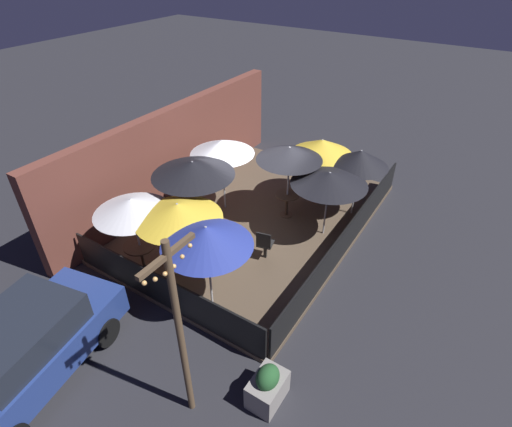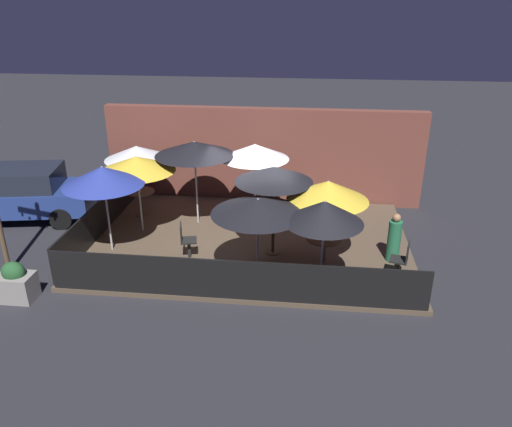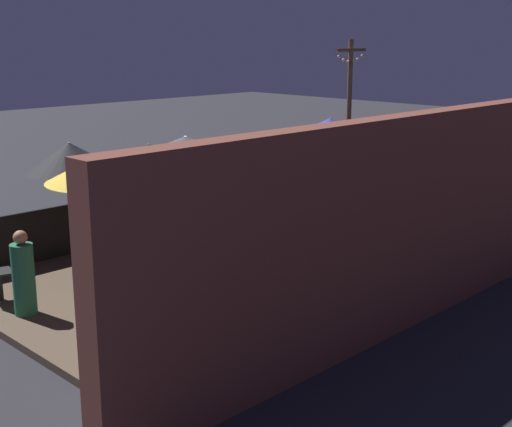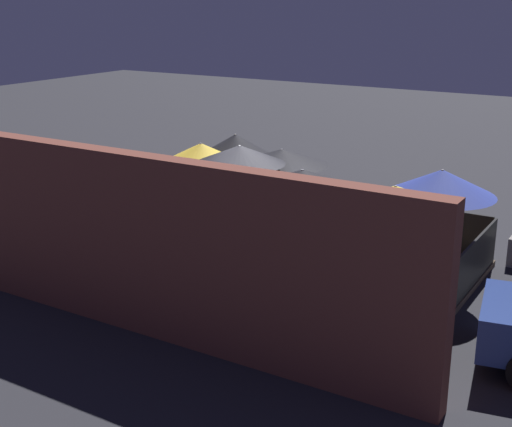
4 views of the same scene
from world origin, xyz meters
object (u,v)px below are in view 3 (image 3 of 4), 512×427
(patio_umbrella_5, at_px, (330,130))
(planter_box, at_px, (289,186))
(patio_umbrella_0, at_px, (186,148))
(patio_umbrella_6, at_px, (348,137))
(patio_umbrella_8, at_px, (148,154))
(patio_umbrella_2, at_px, (106,167))
(patio_umbrella_1, at_px, (424,146))
(patio_chair_0, at_px, (255,214))
(patio_umbrella_3, at_px, (297,157))
(dining_table_2, at_px, (110,248))
(patio_umbrella_4, at_px, (70,157))
(dining_table_1, at_px, (420,215))
(patio_umbrella_7, at_px, (363,140))
(patron_0, at_px, (23,276))
(dining_table_0, at_px, (188,236))
(light_post, at_px, (349,114))
(parked_car_0, at_px, (484,180))

(patio_umbrella_5, distance_m, planter_box, 3.18)
(patio_umbrella_0, xyz_separation_m, patio_umbrella_6, (-2.34, 1.62, 0.11))
(patio_umbrella_0, relative_size, patio_umbrella_8, 1.10)
(patio_umbrella_0, xyz_separation_m, patio_umbrella_2, (1.31, -0.43, -0.21))
(patio_umbrella_1, relative_size, patio_umbrella_8, 1.01)
(planter_box, bearing_deg, patio_chair_0, 32.32)
(patio_umbrella_0, height_order, patio_chair_0, patio_umbrella_0)
(patio_umbrella_3, bearing_deg, planter_box, -136.83)
(patio_umbrella_2, height_order, dining_table_2, patio_umbrella_2)
(patio_umbrella_0, relative_size, patio_umbrella_6, 0.96)
(patio_umbrella_4, distance_m, dining_table_1, 6.68)
(patio_umbrella_7, distance_m, patron_0, 7.02)
(patio_umbrella_3, relative_size, dining_table_0, 3.06)
(dining_table_1, bearing_deg, dining_table_0, -25.94)
(patio_umbrella_2, bearing_deg, patio_umbrella_0, 161.91)
(patio_umbrella_1, relative_size, dining_table_1, 2.56)
(patio_umbrella_6, distance_m, planter_box, 5.66)
(light_post, bearing_deg, patio_umbrella_7, 42.31)
(patio_umbrella_0, relative_size, patio_chair_0, 2.51)
(patio_umbrella_2, bearing_deg, light_post, -172.03)
(dining_table_0, distance_m, parked_car_0, 7.77)
(patio_umbrella_4, bearing_deg, light_post, 178.57)
(patio_umbrella_2, height_order, parked_car_0, patio_umbrella_2)
(dining_table_1, bearing_deg, patio_umbrella_1, 170.54)
(dining_table_2, distance_m, light_post, 7.95)
(patio_chair_0, bearing_deg, dining_table_0, 0.00)
(dining_table_0, distance_m, planter_box, 6.12)
(patio_umbrella_6, xyz_separation_m, patio_chair_0, (0.18, -2.13, -1.74))
(light_post, height_order, parked_car_0, light_post)
(patio_umbrella_3, xyz_separation_m, patio_chair_0, (-1.48, -2.41, -1.62))
(patio_umbrella_7, height_order, patio_umbrella_8, patio_umbrella_7)
(patio_umbrella_6, bearing_deg, patio_umbrella_1, 167.35)
(dining_table_2, bearing_deg, patron_0, 11.36)
(patio_umbrella_1, xyz_separation_m, patio_umbrella_8, (3.93, -3.41, -0.08))
(patio_umbrella_6, relative_size, dining_table_0, 3.20)
(patio_umbrella_3, xyz_separation_m, parked_car_0, (-6.93, -0.35, -1.41))
(dining_table_1, relative_size, parked_car_0, 0.20)
(patio_umbrella_0, relative_size, dining_table_0, 3.06)
(patio_umbrella_3, xyz_separation_m, patio_umbrella_4, (1.89, -3.60, -0.20))
(patron_0, bearing_deg, patio_umbrella_3, -123.30)
(patio_chair_0, xyz_separation_m, patron_0, (5.18, 0.43, 0.07))
(dining_table_0, bearing_deg, patio_chair_0, -166.61)
(patio_umbrella_7, bearing_deg, patio_umbrella_1, 108.71)
(patio_umbrella_3, bearing_deg, dining_table_2, -49.43)
(patron_0, bearing_deg, dining_table_0, -96.76)
(dining_table_2, bearing_deg, patio_umbrella_7, 165.52)
(patio_umbrella_0, height_order, patio_umbrella_6, patio_umbrella_6)
(patio_umbrella_6, bearing_deg, patio_umbrella_5, -134.29)
(patio_umbrella_8, bearing_deg, dining_table_0, 80.15)
(patio_umbrella_3, bearing_deg, patio_umbrella_0, -70.26)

